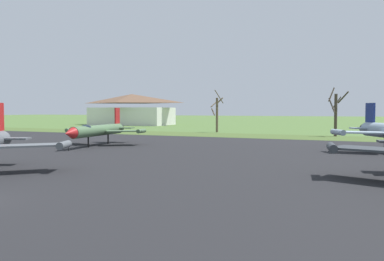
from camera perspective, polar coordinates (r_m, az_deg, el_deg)
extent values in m
cube|color=black|center=(36.85, -5.67, -4.18)|extent=(109.95, 62.17, 0.05)
cube|color=#465D2A|center=(71.14, 9.83, -0.80)|extent=(169.95, 12.00, 0.06)
cube|color=#33383D|center=(28.40, 24.10, -2.43)|extent=(5.48, 4.01, 0.14)
cylinder|color=#33383D|center=(28.75, 19.04, -2.27)|extent=(1.00, 2.47, 0.56)
cylinder|color=#4C6B47|center=(52.73, -12.97, 0.02)|extent=(3.56, 12.04, 1.38)
cone|color=#B21E1E|center=(46.80, -16.83, -0.38)|extent=(1.55, 1.85, 1.27)
cylinder|color=black|center=(58.35, -10.12, 0.32)|extent=(1.09, 0.93, 0.97)
ellipsoid|color=#19232D|center=(49.89, -14.68, 0.28)|extent=(0.98, 1.85, 0.92)
cube|color=#4C6B47|center=(55.20, -15.01, 0.01)|extent=(4.91, 3.71, 0.13)
cube|color=#4C6B47|center=(52.61, -9.56, -0.07)|extent=(4.94, 4.68, 0.13)
cylinder|color=#4C6B47|center=(56.82, -16.62, 0.07)|extent=(0.91, 2.27, 0.52)
cylinder|color=#4C6B47|center=(52.31, -7.12, -0.06)|extent=(0.91, 2.27, 0.52)
cube|color=#B21E1E|center=(57.62, -10.44, 2.06)|extent=(0.41, 1.36, 2.20)
cube|color=#4C6B47|center=(58.09, -11.69, 0.39)|extent=(2.32, 1.66, 0.13)
cube|color=#4C6B47|center=(56.96, -9.29, 0.37)|extent=(2.32, 1.66, 0.13)
cylinder|color=black|center=(50.49, -14.34, -1.64)|extent=(0.18, 0.18, 1.29)
cylinder|color=black|center=(55.16, -11.68, -1.24)|extent=(0.18, 0.18, 1.29)
cylinder|color=black|center=(46.79, -16.93, -2.40)|extent=(0.08, 0.08, 0.68)
cube|color=white|center=(46.75, -16.94, -1.78)|extent=(0.52, 0.35, 0.35)
cylinder|color=black|center=(37.86, -24.91, -1.10)|extent=(1.28, 1.18, 1.02)
cube|color=#565B60|center=(31.64, -22.70, -1.98)|extent=(5.37, 5.63, 0.14)
cylinder|color=#565B60|center=(31.28, -17.51, -1.95)|extent=(1.56, 2.33, 0.55)
cube|color=#565B60|center=(36.43, -23.51, -1.04)|extent=(2.55, 2.20, 0.14)
cylinder|color=black|center=(52.81, 23.17, 0.23)|extent=(1.42, 1.33, 1.13)
cube|color=#8EA3B2|center=(46.43, 22.81, -0.25)|extent=(4.99, 3.24, 0.15)
cylinder|color=#8EA3B2|center=(45.92, 19.79, -0.22)|extent=(1.81, 2.55, 0.60)
cube|color=navy|center=(51.89, 23.72, 2.32)|extent=(1.12, 1.76, 2.26)
cube|color=#8EA3B2|center=(51.26, 22.47, 0.31)|extent=(2.40, 2.25, 0.15)
cube|color=#8EA3B2|center=(52.47, 24.95, 0.31)|extent=(2.40, 2.25, 0.15)
cylinder|color=brown|center=(83.63, 3.52, 2.17)|extent=(0.48, 0.48, 7.05)
cylinder|color=brown|center=(83.34, 2.98, 2.62)|extent=(1.41, 1.53, 1.51)
cylinder|color=brown|center=(82.83, 3.81, 4.76)|extent=(1.50, 1.58, 2.78)
cylinder|color=brown|center=(84.19, 3.05, 3.66)|extent=(0.75, 1.89, 1.25)
cylinder|color=brown|center=(84.11, 4.00, 4.27)|extent=(1.60, 1.21, 1.09)
cylinder|color=#42382D|center=(73.55, 19.50, 2.02)|extent=(0.51, 0.51, 7.32)
cylinder|color=#42382D|center=(74.24, 19.62, 3.67)|extent=(1.57, 0.31, 2.19)
cylinder|color=#42382D|center=(74.01, 18.97, 4.80)|extent=(0.95, 1.81, 2.47)
cylinder|color=#42382D|center=(73.08, 19.01, 3.35)|extent=(1.35, 1.47, 2.56)
cylinder|color=#42382D|center=(74.36, 20.44, 4.39)|extent=(2.05, 2.44, 2.02)
cube|color=silver|center=(127.04, -8.44, 2.00)|extent=(24.61, 14.74, 5.32)
pyramid|color=brown|center=(127.08, -8.46, 4.45)|extent=(25.84, 15.48, 2.77)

